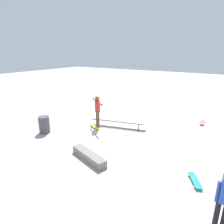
{
  "coord_description": "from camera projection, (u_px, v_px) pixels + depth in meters",
  "views": [
    {
      "loc": [
        -4.88,
        8.15,
        3.8
      ],
      "look_at": [
        -0.12,
        0.68,
        1.0
      ],
      "focal_mm": 30.88,
      "sensor_mm": 36.0,
      "label": 1
    }
  ],
  "objects": [
    {
      "name": "loose_skateboard_pink",
      "position": [
        202.0,
        122.0,
        10.56
      ],
      "size": [
        0.3,
        0.81,
        0.09
      ],
      "rotation": [
        0.0,
        0.0,
        4.78
      ],
      "color": "#E05993",
      "rests_on": "ground_plane"
    },
    {
      "name": "skate_ledge",
      "position": [
        89.0,
        156.0,
        7.03
      ],
      "size": [
        1.72,
        0.82,
        0.28
      ],
      "primitive_type": "cube",
      "rotation": [
        0.0,
        0.0,
        -0.29
      ],
      "color": "gray",
      "rests_on": "ground_plane"
    },
    {
      "name": "trash_bin",
      "position": [
        44.0,
        125.0,
        9.31
      ],
      "size": [
        0.51,
        0.51,
        0.81
      ],
      "primitive_type": "cylinder",
      "color": "#47474C",
      "rests_on": "ground_plane"
    },
    {
      "name": "grind_rail",
      "position": [
        117.0,
        125.0,
        9.94
      ],
      "size": [
        2.92,
        0.98,
        0.37
      ],
      "rotation": [
        0.0,
        0.0,
        0.26
      ],
      "color": "black",
      "rests_on": "ground_plane"
    },
    {
      "name": "loose_skateboard_teal",
      "position": [
        195.0,
        180.0,
        5.83
      ],
      "size": [
        0.55,
        0.8,
        0.09
      ],
      "rotation": [
        0.0,
        0.0,
        5.21
      ],
      "color": "teal",
      "rests_on": "ground_plane"
    },
    {
      "name": "ground_plane",
      "position": [
        117.0,
        126.0,
        10.2
      ],
      "size": [
        60.0,
        60.0,
        0.0
      ],
      "primitive_type": "plane",
      "color": "#ADA89E"
    },
    {
      "name": "skateboard_main",
      "position": [
        95.0,
        127.0,
        9.97
      ],
      "size": [
        0.8,
        0.55,
        0.09
      ],
      "rotation": [
        0.0,
        0.0,
        2.65
      ],
      "color": "yellow",
      "rests_on": "ground_plane"
    },
    {
      "name": "bystander_blue_shirt",
      "position": [
        224.0,
        199.0,
        4.03
      ],
      "size": [
        0.34,
        0.21,
        1.5
      ],
      "rotation": [
        0.0,
        0.0,
        3.22
      ],
      "color": "black",
      "rests_on": "ground_plane"
    },
    {
      "name": "skater_main",
      "position": [
        97.0,
        109.0,
        9.77
      ],
      "size": [
        1.16,
        0.83,
        1.69
      ],
      "rotation": [
        0.0,
        0.0,
        2.54
      ],
      "color": "brown",
      "rests_on": "ground_plane"
    }
  ]
}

